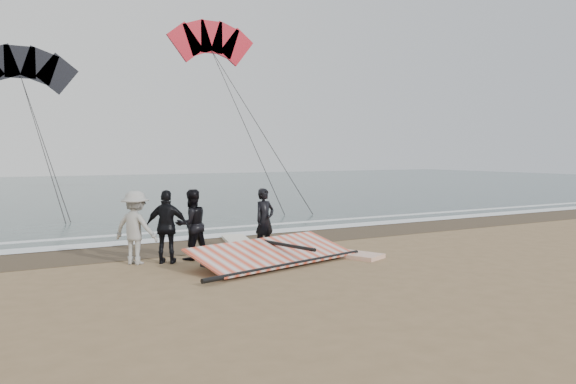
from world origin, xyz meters
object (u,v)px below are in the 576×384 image
at_px(board_cream, 239,242).
at_px(sail_rig, 269,255).
at_px(board_white, 334,252).
at_px(man_main, 265,220).

height_order(board_cream, sail_rig, sail_rig).
relative_size(board_cream, sail_rig, 0.55).
height_order(board_white, sail_rig, sail_rig).
distance_m(board_white, sail_rig, 2.11).
bearing_deg(man_main, board_white, -56.97).
height_order(man_main, sail_rig, man_main).
bearing_deg(sail_rig, man_main, 66.25).
distance_m(man_main, sail_rig, 1.79).
xyz_separation_m(man_main, board_cream, (-0.09, 1.52, -0.82)).
relative_size(man_main, board_white, 0.64).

